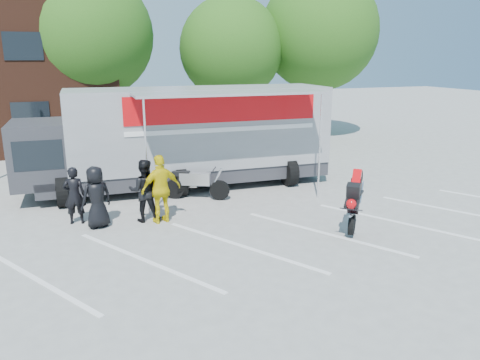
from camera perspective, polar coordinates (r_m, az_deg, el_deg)
ground at (r=10.87m, az=1.09°, el=-10.09°), size 100.00×100.00×0.00m
parking_bay_lines at (r=11.72m, az=-0.75°, el=-8.14°), size 18.09×13.33×0.01m
tree_left at (r=25.21m, az=-17.74°, el=16.44°), size 6.12×6.12×8.64m
tree_mid at (r=25.65m, az=-1.09°, el=15.69°), size 5.44×5.44×7.68m
tree_right at (r=27.34m, az=9.67°, el=17.39°), size 6.46×6.46×9.12m
transporter_truck at (r=17.10m, az=-6.32°, el=-0.77°), size 11.25×5.73×3.52m
parked_motorcycle at (r=15.56m, az=-5.23°, el=-2.33°), size 2.30×1.66×1.16m
stunt_bike_rider at (r=13.25m, az=13.76°, el=-5.83°), size 1.58×1.65×1.83m
spectator_leather_a at (r=13.34m, az=-17.10°, el=-2.01°), size 0.98×0.80×1.73m
spectator_leather_b at (r=13.84m, az=-19.53°, el=-1.79°), size 0.66×0.50×1.64m
spectator_leather_c at (r=13.51m, az=-11.59°, el=-1.27°), size 1.00×0.85×1.80m
spectator_hivis at (r=13.29m, az=-9.59°, el=-1.10°), size 1.22×0.69×1.95m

